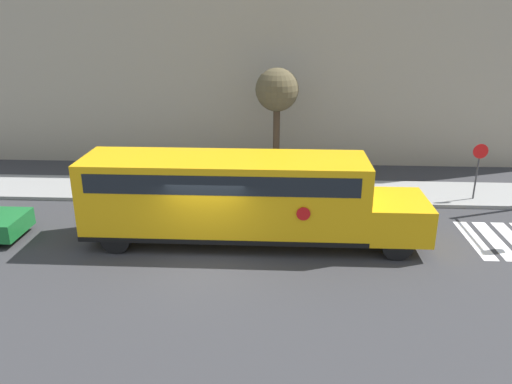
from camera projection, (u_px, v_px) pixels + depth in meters
name	position (u px, v px, depth m)	size (l,w,h in m)	color
ground_plane	(206.00, 260.00, 16.20)	(60.00, 60.00, 0.00)	#333335
sidewalk_strip	(228.00, 190.00, 22.27)	(44.00, 3.00, 0.15)	gray
building_backdrop	(238.00, 34.00, 26.19)	(32.00, 4.00, 12.97)	#9E937F
school_bus	(238.00, 195.00, 16.93)	(11.58, 2.57, 3.03)	#EAA80F
stop_sign	(478.00, 165.00, 20.58)	(0.61, 0.10, 2.53)	#38383A
tree_near_sidewalk	(277.00, 92.00, 23.10)	(2.01, 2.01, 5.20)	#423323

